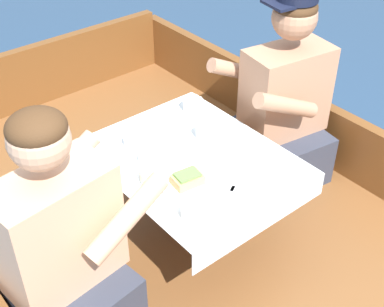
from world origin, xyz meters
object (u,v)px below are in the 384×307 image
at_px(person_starboard, 283,107).
at_px(coffee_cup_starboard, 192,104).
at_px(person_port, 64,253).
at_px(coffee_cup_center, 205,131).
at_px(sandwich, 187,179).
at_px(coffee_cup_port, 191,212).
at_px(tin_can, 148,176).

bearing_deg(person_starboard, coffee_cup_starboard, -16.71).
relative_size(person_starboard, coffee_cup_starboard, 9.30).
distance_m(person_port, coffee_cup_center, 0.79).
height_order(sandwich, coffee_cup_center, coffee_cup_center).
bearing_deg(person_port, person_starboard, 0.14).
height_order(person_starboard, coffee_cup_port, person_starboard).
distance_m(person_port, coffee_cup_starboard, 0.94).
xyz_separation_m(sandwich, coffee_cup_starboard, (0.35, 0.41, 0.00)).
height_order(coffee_cup_port, coffee_cup_starboard, coffee_cup_starboard).
bearing_deg(coffee_cup_starboard, coffee_cup_port, -129.45).
bearing_deg(coffee_cup_port, coffee_cup_center, 44.09).
xyz_separation_m(coffee_cup_port, coffee_cup_center, (0.36, 0.35, 0.01)).
distance_m(sandwich, coffee_cup_port, 0.18).
relative_size(person_starboard, coffee_cup_center, 9.34).
bearing_deg(coffee_cup_center, coffee_cup_starboard, 65.16).
bearing_deg(coffee_cup_center, coffee_cup_port, -135.91).
bearing_deg(person_starboard, coffee_cup_center, 9.86).
bearing_deg(coffee_cup_port, person_port, 154.03).
distance_m(person_starboard, coffee_cup_starboard, 0.46).
xyz_separation_m(person_starboard, tin_can, (-0.86, -0.09, 0.07)).
distance_m(person_port, sandwich, 0.52).
bearing_deg(coffee_cup_port, tin_can, 89.49).
relative_size(sandwich, coffee_cup_port, 1.23).
bearing_deg(person_port, coffee_cup_center, 4.30).
xyz_separation_m(coffee_cup_port, tin_can, (0.00, 0.26, -0.00)).
relative_size(coffee_cup_starboard, coffee_cup_center, 1.00).
bearing_deg(coffee_cup_starboard, person_port, -157.56).
bearing_deg(coffee_cup_center, person_starboard, 0.55).
relative_size(person_starboard, sandwich, 8.04).
distance_m(coffee_cup_port, coffee_cup_center, 0.50).
bearing_deg(tin_can, sandwich, -48.13).
xyz_separation_m(person_port, coffee_cup_starboard, (0.86, 0.36, 0.10)).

